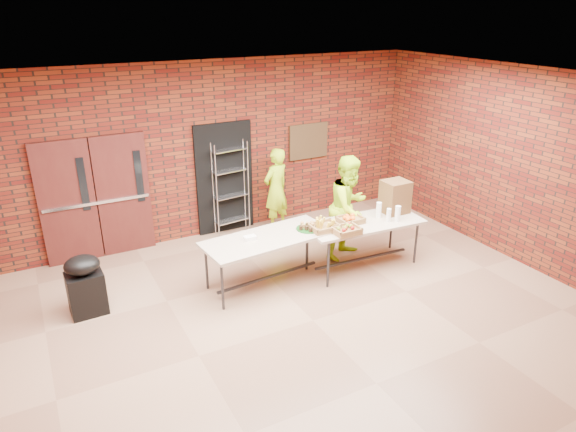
# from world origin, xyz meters

# --- Properties ---
(room) EXTENTS (8.08, 7.08, 3.28)m
(room) POSITION_xyz_m (0.00, 0.00, 1.60)
(room) COLOR #845E47
(room) RESTS_ON ground
(double_doors) EXTENTS (1.78, 0.12, 2.10)m
(double_doors) POSITION_xyz_m (-2.20, 3.44, 1.05)
(double_doors) COLOR #431813
(double_doors) RESTS_ON room
(dark_doorway) EXTENTS (1.10, 0.06, 2.10)m
(dark_doorway) POSITION_xyz_m (0.10, 3.46, 1.05)
(dark_doorway) COLOR black
(dark_doorway) RESTS_ON room
(bronze_plaque) EXTENTS (0.85, 0.04, 0.70)m
(bronze_plaque) POSITION_xyz_m (1.90, 3.45, 1.55)
(bronze_plaque) COLOR #3E2918
(bronze_plaque) RESTS_ON room
(wire_rack) EXTENTS (0.67, 0.29, 1.77)m
(wire_rack) POSITION_xyz_m (0.16, 3.32, 0.89)
(wire_rack) COLOR silver
(wire_rack) RESTS_ON room
(table_left) EXTENTS (2.06, 1.01, 0.82)m
(table_left) POSITION_xyz_m (-0.11, 1.18, 0.75)
(table_left) COLOR tan
(table_left) RESTS_ON room
(table_right) EXTENTS (1.99, 0.93, 0.80)m
(table_right) POSITION_xyz_m (1.53, 1.01, 0.73)
(table_right) COLOR tan
(table_right) RESTS_ON room
(basket_bananas) EXTENTS (0.44, 0.34, 0.14)m
(basket_bananas) POSITION_xyz_m (0.79, 1.02, 0.86)
(basket_bananas) COLOR olive
(basket_bananas) RESTS_ON table_right
(basket_oranges) EXTENTS (0.40, 0.31, 0.12)m
(basket_oranges) POSITION_xyz_m (1.33, 1.09, 0.85)
(basket_oranges) COLOR olive
(basket_oranges) RESTS_ON table_right
(basket_apples) EXTENTS (0.41, 0.32, 0.13)m
(basket_apples) POSITION_xyz_m (1.04, 0.78, 0.86)
(basket_apples) COLOR olive
(basket_apples) RESTS_ON table_right
(muffin_tray) EXTENTS (0.38, 0.38, 0.10)m
(muffin_tray) POSITION_xyz_m (0.58, 1.15, 0.86)
(muffin_tray) COLOR #144D16
(muffin_tray) RESTS_ON table_left
(napkin_box) EXTENTS (0.18, 0.12, 0.06)m
(napkin_box) POSITION_xyz_m (-0.38, 1.23, 0.85)
(napkin_box) COLOR white
(napkin_box) RESTS_ON table_left
(coffee_dispenser) EXTENTS (0.42, 0.37, 0.55)m
(coffee_dispenser) POSITION_xyz_m (2.24, 1.13, 1.08)
(coffee_dispenser) COLOR #54391C
(coffee_dispenser) RESTS_ON table_right
(cup_stack_front) EXTENTS (0.07, 0.07, 0.22)m
(cup_stack_front) POSITION_xyz_m (1.90, 0.84, 0.91)
(cup_stack_front) COLOR white
(cup_stack_front) RESTS_ON table_right
(cup_stack_mid) EXTENTS (0.09, 0.09, 0.26)m
(cup_stack_mid) POSITION_xyz_m (2.03, 0.78, 0.93)
(cup_stack_mid) COLOR white
(cup_stack_mid) RESTS_ON table_right
(cup_stack_back) EXTENTS (0.09, 0.09, 0.26)m
(cup_stack_back) POSITION_xyz_m (1.86, 1.06, 0.93)
(cup_stack_back) COLOR white
(cup_stack_back) RESTS_ON table_right
(covered_grill) EXTENTS (0.50, 0.42, 0.89)m
(covered_grill) POSITION_xyz_m (-2.70, 1.68, 0.44)
(covered_grill) COLOR black
(covered_grill) RESTS_ON room
(volunteer_woman) EXTENTS (0.68, 0.56, 1.61)m
(volunteer_woman) POSITION_xyz_m (0.97, 3.06, 0.80)
(volunteer_woman) COLOR #ADE018
(volunteer_woman) RESTS_ON room
(volunteer_man) EXTENTS (1.06, 0.96, 1.78)m
(volunteer_man) POSITION_xyz_m (1.56, 1.48, 0.89)
(volunteer_man) COLOR #ADE018
(volunteer_man) RESTS_ON room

